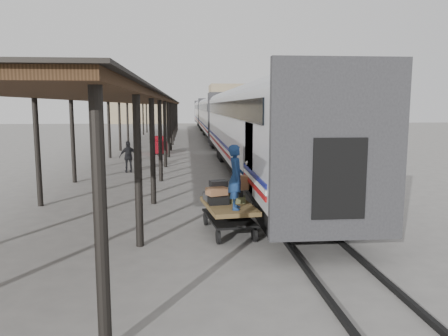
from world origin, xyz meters
TOP-DOWN VIEW (x-y plane):
  - ground at (0.00, 0.00)m, footprint 160.00×160.00m
  - train at (3.19, 33.79)m, footprint 3.45×76.01m
  - canopy at (-3.40, 24.00)m, footprint 4.90×64.30m
  - rails at (3.20, 34.00)m, footprint 1.54×150.00m
  - building_far at (14.00, 78.00)m, footprint 18.00×10.00m
  - building_left at (-10.00, 82.00)m, footprint 12.00×8.00m
  - baggage_cart at (1.07, -1.01)m, footprint 1.55×2.54m
  - suitcase_stack at (0.91, -0.67)m, footprint 1.22×1.18m
  - luggage_tug at (-2.06, 20.38)m, footprint 1.11×1.62m
  - porter at (1.20, -1.66)m, footprint 0.47×0.67m
  - pedestrian at (-3.26, 11.01)m, footprint 1.09×0.67m

SIDE VIEW (x-z plane):
  - ground at x=0.00m, z-range 0.00..0.00m
  - rails at x=3.20m, z-range 0.00..0.12m
  - luggage_tug at x=-2.06m, z-range -0.06..1.29m
  - baggage_cart at x=1.07m, z-range 0.22..1.08m
  - pedestrian at x=-3.26m, z-range 0.00..1.73m
  - suitcase_stack at x=0.91m, z-range 0.77..1.36m
  - porter at x=1.20m, z-range 0.86..2.61m
  - train at x=3.19m, z-range 0.69..4.70m
  - building_left at x=-10.00m, z-range 0.00..6.00m
  - building_far at x=14.00m, z-range 0.00..8.00m
  - canopy at x=-3.40m, z-range 1.93..6.08m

